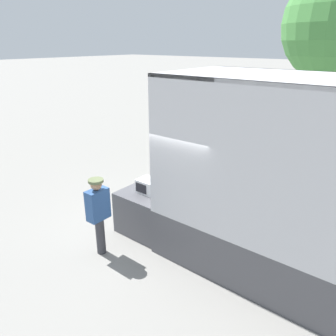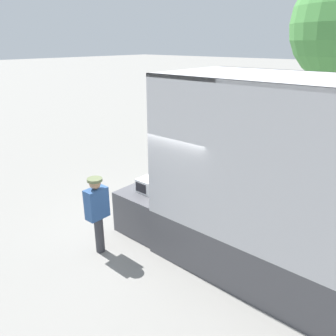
{
  "view_description": "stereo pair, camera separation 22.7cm",
  "coord_description": "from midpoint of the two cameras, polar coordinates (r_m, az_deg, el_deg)",
  "views": [
    {
      "loc": [
        3.8,
        -5.31,
        4.02
      ],
      "look_at": [
        -0.29,
        -0.2,
        1.5
      ],
      "focal_mm": 35.0,
      "sensor_mm": 36.0,
      "label": 1
    },
    {
      "loc": [
        3.97,
        -5.17,
        4.02
      ],
      "look_at": [
        -0.29,
        -0.2,
        1.5
      ],
      "focal_mm": 35.0,
      "sensor_mm": 36.0,
      "label": 2
    }
  ],
  "objects": [
    {
      "name": "worker_person",
      "position": [
        6.56,
        -13.04,
        -7.05
      ],
      "size": [
        0.29,
        0.44,
        1.62
      ],
      "color": "#38383D",
      "rests_on": "ground"
    },
    {
      "name": "tailgate_deck",
      "position": [
        7.75,
        -1.65,
        -6.16
      ],
      "size": [
        1.19,
        2.1,
        0.95
      ],
      "primitive_type": "cube",
      "color": "#4C4C51",
      "rests_on": "ground"
    },
    {
      "name": "ground_plane",
      "position": [
        7.66,
        1.84,
        -10.58
      ],
      "size": [
        160.0,
        160.0,
        0.0
      ],
      "primitive_type": "plane",
      "color": "gray"
    },
    {
      "name": "microwave",
      "position": [
        7.14,
        -4.3,
        -3.14
      ],
      "size": [
        0.46,
        0.39,
        0.3
      ],
      "color": "white",
      "rests_on": "tailgate_deck"
    },
    {
      "name": "portable_generator",
      "position": [
        7.74,
        -0.59,
        -0.45
      ],
      "size": [
        0.66,
        0.47,
        0.62
      ],
      "color": "black",
      "rests_on": "tailgate_deck"
    }
  ]
}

